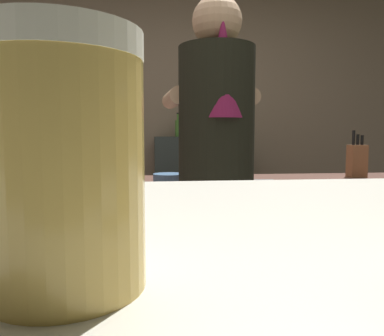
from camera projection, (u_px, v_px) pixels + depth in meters
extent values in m
cube|color=gray|center=(179.00, 113.00, 3.59)|extent=(5.20, 0.10, 2.70)
cube|color=brown|center=(256.00, 253.00, 2.21)|extent=(2.10, 0.60, 0.89)
cube|color=#313C39|center=(200.00, 198.00, 3.41)|extent=(0.82, 0.36, 1.13)
cube|color=#263738|center=(215.00, 281.00, 1.73)|extent=(0.28, 0.20, 0.93)
cylinder|color=black|center=(216.00, 116.00, 1.66)|extent=(0.34, 0.34, 0.60)
sphere|color=tan|center=(217.00, 21.00, 1.62)|extent=(0.22, 0.22, 0.22)
cone|color=#8C1E4C|center=(223.00, 67.00, 1.55)|extent=(0.18, 0.18, 0.42)
cylinder|color=tan|center=(174.00, 98.00, 1.78)|extent=(0.10, 0.33, 0.08)
cylinder|color=tan|center=(242.00, 99.00, 1.84)|extent=(0.10, 0.33, 0.08)
cube|color=#915B3A|center=(357.00, 161.00, 2.29)|extent=(0.10, 0.08, 0.20)
cylinder|color=black|center=(354.00, 138.00, 2.28)|extent=(0.02, 0.02, 0.09)
cylinder|color=black|center=(358.00, 140.00, 2.28)|extent=(0.02, 0.02, 0.07)
cylinder|color=black|center=(362.00, 140.00, 2.28)|extent=(0.02, 0.02, 0.06)
cylinder|color=#476B94|center=(169.00, 178.00, 2.06)|extent=(0.17, 0.17, 0.05)
cube|color=silver|center=(252.00, 180.00, 2.12)|extent=(0.24, 0.06, 0.01)
cylinder|color=#D8B458|center=(65.00, 177.00, 0.19)|extent=(0.08, 0.08, 0.12)
cylinder|color=white|center=(61.00, 46.00, 0.19)|extent=(0.08, 0.08, 0.01)
cylinder|color=red|center=(192.00, 130.00, 3.32)|extent=(0.05, 0.05, 0.12)
cylinder|color=red|center=(192.00, 120.00, 3.31)|extent=(0.02, 0.02, 0.05)
cylinder|color=white|center=(192.00, 117.00, 3.31)|extent=(0.03, 0.03, 0.01)
cylinder|color=#4A8632|center=(178.00, 128.00, 3.38)|extent=(0.06, 0.06, 0.15)
cylinder|color=#4A8632|center=(178.00, 117.00, 3.37)|extent=(0.03, 0.03, 0.06)
cylinder|color=black|center=(178.00, 113.00, 3.37)|extent=(0.03, 0.03, 0.01)
cylinder|color=#547D2D|center=(211.00, 130.00, 3.27)|extent=(0.06, 0.06, 0.12)
cylinder|color=#547D2D|center=(211.00, 120.00, 3.26)|extent=(0.03, 0.03, 0.05)
cylinder|color=black|center=(211.00, 117.00, 3.26)|extent=(0.03, 0.03, 0.01)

